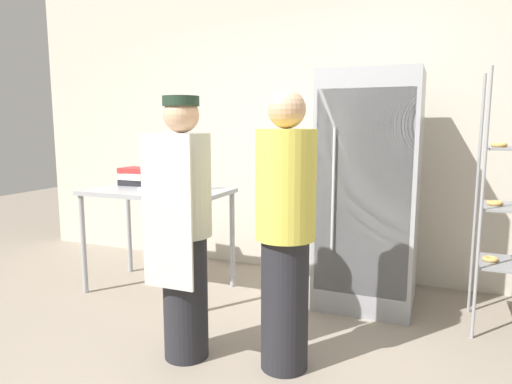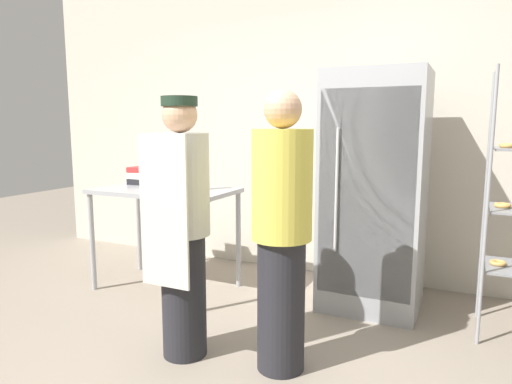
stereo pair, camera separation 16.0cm
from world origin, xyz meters
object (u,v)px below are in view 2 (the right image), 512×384
person_customer (282,232)px  refrigerator (374,192)px  blender_pitcher (198,175)px  binder_stack (146,176)px  person_baker (182,225)px  donut_box (166,186)px

person_customer → refrigerator: bearing=76.3°
blender_pitcher → person_customer: size_ratio=0.17×
binder_stack → person_baker: size_ratio=0.18×
refrigerator → binder_stack: bearing=-174.8°
refrigerator → person_customer: bearing=-103.7°
person_baker → blender_pitcher: bearing=117.4°
donut_box → binder_stack: (-0.47, 0.33, 0.03)m
binder_stack → person_customer: (1.75, -0.99, -0.14)m
donut_box → person_customer: bearing=-27.2°
binder_stack → donut_box: bearing=-35.2°
blender_pitcher → refrigerator: bearing=11.9°
refrigerator → donut_box: size_ratio=6.93×
donut_box → person_customer: (1.28, -0.66, -0.10)m
blender_pitcher → binder_stack: 0.64m
blender_pitcher → person_customer: (1.12, -0.88, -0.18)m
person_baker → binder_stack: bearing=136.2°
refrigerator → person_baker: 1.56m
donut_box → refrigerator: bearing=18.2°
donut_box → blender_pitcher: size_ratio=0.96×
blender_pitcher → person_customer: 1.43m
refrigerator → person_baker: refrigerator is taller
refrigerator → person_baker: size_ratio=1.15×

